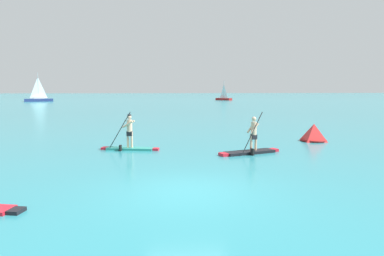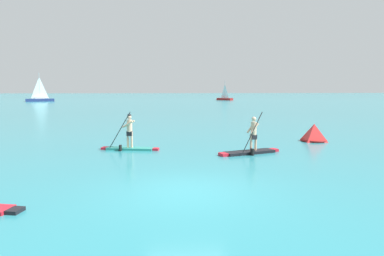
{
  "view_description": "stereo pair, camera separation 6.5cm",
  "coord_description": "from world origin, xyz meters",
  "px_view_note": "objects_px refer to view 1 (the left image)",
  "views": [
    {
      "loc": [
        -0.85,
        -9.68,
        2.95
      ],
      "look_at": [
        0.83,
        7.51,
        0.98
      ],
      "focal_mm": 32.23,
      "sensor_mm": 36.0,
      "label": 1
    },
    {
      "loc": [
        -0.79,
        -9.68,
        2.95
      ],
      "look_at": [
        0.83,
        7.51,
        0.98
      ],
      "focal_mm": 32.23,
      "sensor_mm": 36.0,
      "label": 2
    }
  ],
  "objects_px": {
    "paddleboarder_far_right": "(251,146)",
    "sailboat_left_horizon": "(39,98)",
    "race_marker_buoy": "(314,134)",
    "sailboat_right_horizon": "(224,98)",
    "paddleboarder_mid_center": "(129,141)"
  },
  "relations": [
    {
      "from": "paddleboarder_far_right",
      "to": "sailboat_left_horizon",
      "type": "distance_m",
      "value": 74.77
    },
    {
      "from": "race_marker_buoy",
      "to": "sailboat_left_horizon",
      "type": "relative_size",
      "value": 0.25
    },
    {
      "from": "sailboat_left_horizon",
      "to": "sailboat_right_horizon",
      "type": "xyz_separation_m",
      "value": [
        44.37,
        5.02,
        -0.13
      ]
    },
    {
      "from": "paddleboarder_mid_center",
      "to": "sailboat_left_horizon",
      "type": "height_order",
      "value": "sailboat_left_horizon"
    },
    {
      "from": "race_marker_buoy",
      "to": "paddleboarder_mid_center",
      "type": "bearing_deg",
      "value": -169.95
    },
    {
      "from": "sailboat_left_horizon",
      "to": "sailboat_right_horizon",
      "type": "height_order",
      "value": "sailboat_left_horizon"
    },
    {
      "from": "sailboat_left_horizon",
      "to": "paddleboarder_mid_center",
      "type": "bearing_deg",
      "value": -86.2
    },
    {
      "from": "paddleboarder_far_right",
      "to": "sailboat_right_horizon",
      "type": "distance_m",
      "value": 73.83
    },
    {
      "from": "paddleboarder_far_right",
      "to": "sailboat_right_horizon",
      "type": "bearing_deg",
      "value": -119.01
    },
    {
      "from": "paddleboarder_far_right",
      "to": "race_marker_buoy",
      "type": "height_order",
      "value": "paddleboarder_far_right"
    },
    {
      "from": "paddleboarder_mid_center",
      "to": "sailboat_right_horizon",
      "type": "bearing_deg",
      "value": -91.99
    },
    {
      "from": "paddleboarder_far_right",
      "to": "sailboat_left_horizon",
      "type": "height_order",
      "value": "sailboat_left_horizon"
    },
    {
      "from": "sailboat_right_horizon",
      "to": "sailboat_left_horizon",
      "type": "bearing_deg",
      "value": -122.96
    },
    {
      "from": "paddleboarder_mid_center",
      "to": "sailboat_left_horizon",
      "type": "bearing_deg",
      "value": -56.1
    },
    {
      "from": "sailboat_left_horizon",
      "to": "paddleboarder_far_right",
      "type": "bearing_deg",
      "value": -82.63
    }
  ]
}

